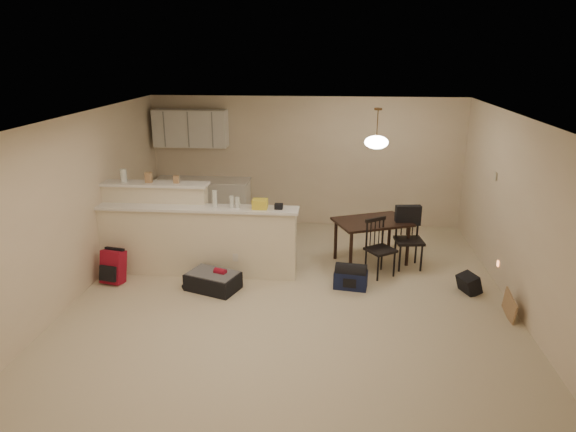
# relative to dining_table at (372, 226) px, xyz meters

# --- Properties ---
(room) EXTENTS (7.00, 7.02, 2.50)m
(room) POSITION_rel_dining_table_xyz_m (-1.18, -1.60, 0.62)
(room) COLOR beige
(room) RESTS_ON ground
(breakfast_bar) EXTENTS (3.08, 0.58, 1.39)m
(breakfast_bar) POSITION_rel_dining_table_xyz_m (-2.93, -0.62, -0.02)
(breakfast_bar) COLOR beige
(breakfast_bar) RESTS_ON ground
(upper_cabinets) EXTENTS (1.40, 0.34, 0.70)m
(upper_cabinets) POSITION_rel_dining_table_xyz_m (-3.38, 1.72, 1.27)
(upper_cabinets) COLOR white
(upper_cabinets) RESTS_ON room
(kitchen_counter) EXTENTS (1.80, 0.60, 0.90)m
(kitchen_counter) POSITION_rel_dining_table_xyz_m (-3.18, 1.59, -0.18)
(kitchen_counter) COLOR white
(kitchen_counter) RESTS_ON ground
(thermostat) EXTENTS (0.02, 0.12, 0.12)m
(thermostat) POSITION_rel_dining_table_xyz_m (1.81, -0.05, 0.87)
(thermostat) COLOR beige
(thermostat) RESTS_ON room
(jar) EXTENTS (0.10, 0.10, 0.20)m
(jar) POSITION_rel_dining_table_xyz_m (-3.84, -0.48, 0.86)
(jar) COLOR silver
(jar) RESTS_ON breakfast_bar
(cereal_box) EXTENTS (0.10, 0.07, 0.16)m
(cereal_box) POSITION_rel_dining_table_xyz_m (-3.45, -0.48, 0.84)
(cereal_box) COLOR #AA8258
(cereal_box) RESTS_ON breakfast_bar
(small_box) EXTENTS (0.08, 0.06, 0.12)m
(small_box) POSITION_rel_dining_table_xyz_m (-3.02, -0.48, 0.82)
(small_box) COLOR #AA8258
(small_box) RESTS_ON breakfast_bar
(bottle_a) EXTENTS (0.07, 0.07, 0.26)m
(bottle_a) POSITION_rel_dining_table_xyz_m (-2.39, -0.70, 0.59)
(bottle_a) COLOR silver
(bottle_a) RESTS_ON breakfast_bar
(bottle_b) EXTENTS (0.06, 0.06, 0.18)m
(bottle_b) POSITION_rel_dining_table_xyz_m (-2.13, -0.70, 0.55)
(bottle_b) COLOR silver
(bottle_b) RESTS_ON breakfast_bar
(bag_lump) EXTENTS (0.22, 0.18, 0.14)m
(bag_lump) POSITION_rel_dining_table_xyz_m (-1.71, -0.70, 0.53)
(bag_lump) COLOR #AA8258
(bag_lump) RESTS_ON breakfast_bar
(pouch) EXTENTS (0.12, 0.10, 0.08)m
(pouch) POSITION_rel_dining_table_xyz_m (-1.43, -0.70, 0.50)
(pouch) COLOR #AA8258
(pouch) RESTS_ON breakfast_bar
(extra_item_x) EXTENTS (0.07, 0.07, 0.16)m
(extra_item_x) POSITION_rel_dining_table_xyz_m (-2.04, -0.70, 0.54)
(extra_item_x) COLOR silver
(extra_item_x) RESTS_ON breakfast_bar
(dining_table) EXTENTS (1.35, 1.14, 0.71)m
(dining_table) POSITION_rel_dining_table_xyz_m (0.00, 0.00, 0.00)
(dining_table) COLOR black
(dining_table) RESTS_ON ground
(pendant_lamp) EXTENTS (0.36, 0.36, 0.62)m
(pendant_lamp) POSITION_rel_dining_table_xyz_m (-0.00, -0.00, 1.36)
(pendant_lamp) COLOR brown
(pendant_lamp) RESTS_ON room
(dining_chair_near) EXTENTS (0.53, 0.53, 0.89)m
(dining_chair_near) POSITION_rel_dining_table_xyz_m (0.11, -0.51, -0.18)
(dining_chair_near) COLOR black
(dining_chair_near) RESTS_ON ground
(dining_chair_far) EXTENTS (0.47, 0.45, 0.96)m
(dining_chair_far) POSITION_rel_dining_table_xyz_m (0.58, -0.16, -0.15)
(dining_chair_far) COLOR black
(dining_chair_far) RESTS_ON ground
(suitcase) EXTENTS (0.84, 0.69, 0.24)m
(suitcase) POSITION_rel_dining_table_xyz_m (-2.34, -1.22, -0.51)
(suitcase) COLOR black
(suitcase) RESTS_ON ground
(red_backpack) EXTENTS (0.36, 0.27, 0.49)m
(red_backpack) POSITION_rel_dining_table_xyz_m (-3.88, -1.11, -0.38)
(red_backpack) COLOR maroon
(red_backpack) RESTS_ON ground
(navy_duffel) EXTENTS (0.51, 0.32, 0.26)m
(navy_duffel) POSITION_rel_dining_table_xyz_m (-0.35, -0.99, -0.50)
(navy_duffel) COLOR #131A3C
(navy_duffel) RESTS_ON ground
(black_daypack) EXTENTS (0.31, 0.36, 0.26)m
(black_daypack) POSITION_rel_dining_table_xyz_m (1.34, -0.99, -0.50)
(black_daypack) COLOR black
(black_daypack) RESTS_ON ground
(cardboard_sheet) EXTENTS (0.03, 0.43, 0.33)m
(cardboard_sheet) POSITION_rel_dining_table_xyz_m (1.67, -1.71, -0.46)
(cardboard_sheet) COLOR #AA8258
(cardboard_sheet) RESTS_ON ground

